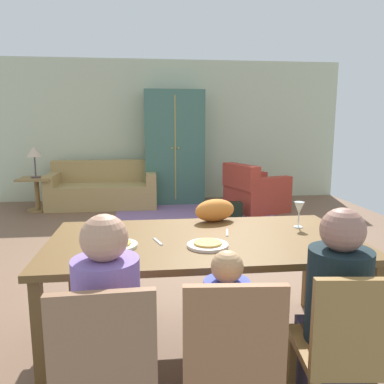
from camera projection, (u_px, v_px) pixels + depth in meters
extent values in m
cube|color=brown|center=(188.00, 251.00, 4.59)|extent=(6.78, 6.51, 0.02)
cube|color=beige|center=(170.00, 131.00, 7.58)|extent=(6.78, 0.10, 2.70)
cube|color=brown|center=(203.00, 241.00, 2.50)|extent=(1.98, 1.05, 0.04)
cube|color=brown|center=(40.00, 344.00, 2.00)|extent=(0.06, 0.06, 0.72)
cube|color=brown|center=(374.00, 323.00, 2.22)|extent=(0.06, 0.06, 0.72)
cube|color=brown|center=(73.00, 275.00, 2.91)|extent=(0.06, 0.06, 0.72)
cube|color=brown|center=(308.00, 265.00, 3.13)|extent=(0.06, 0.06, 0.72)
cylinder|color=silver|center=(117.00, 245.00, 2.31)|extent=(0.25, 0.25, 0.02)
cylinder|color=gold|center=(117.00, 243.00, 2.31)|extent=(0.17, 0.17, 0.01)
cylinder|color=silver|center=(208.00, 245.00, 2.32)|extent=(0.25, 0.25, 0.02)
cylinder|color=gold|center=(208.00, 243.00, 2.32)|extent=(0.17, 0.17, 0.01)
cylinder|color=silver|center=(298.00, 227.00, 2.75)|extent=(0.06, 0.06, 0.01)
cylinder|color=silver|center=(298.00, 220.00, 2.74)|extent=(0.01, 0.01, 0.09)
cone|color=silver|center=(299.00, 208.00, 2.73)|extent=(0.07, 0.07, 0.09)
cube|color=silver|center=(158.00, 241.00, 2.41)|extent=(0.06, 0.15, 0.01)
cube|color=silver|center=(227.00, 232.00, 2.61)|extent=(0.05, 0.17, 0.01)
cube|color=#8B5F41|center=(108.00, 367.00, 1.70)|extent=(0.43, 0.43, 0.04)
cube|color=#8B5F41|center=(102.00, 343.00, 1.48)|extent=(0.42, 0.05, 0.42)
cube|color=#8B5F41|center=(148.00, 382.00, 1.95)|extent=(0.04, 0.04, 0.41)
cylinder|color=#8466BC|center=(107.00, 308.00, 1.72)|extent=(0.30, 0.30, 0.46)
sphere|color=tan|center=(104.00, 238.00, 1.66)|extent=(0.21, 0.21, 0.21)
cube|color=#945B37|center=(228.00, 358.00, 1.77)|extent=(0.46, 0.46, 0.04)
cube|color=#945B37|center=(235.00, 334.00, 1.54)|extent=(0.42, 0.08, 0.42)
cube|color=#945B37|center=(258.00, 376.00, 1.99)|extent=(0.04, 0.04, 0.41)
cube|color=#945B37|center=(189.00, 377.00, 1.98)|extent=(0.04, 0.04, 0.41)
cube|color=#2F3549|center=(224.00, 381.00, 1.92)|extent=(0.21, 0.26, 0.45)
cylinder|color=#4650BD|center=(226.00, 314.00, 1.79)|extent=(0.22, 0.22, 0.33)
sphere|color=tan|center=(227.00, 267.00, 1.75)|extent=(0.15, 0.15, 0.15)
cube|color=olive|center=(341.00, 350.00, 1.83)|extent=(0.46, 0.46, 0.04)
cube|color=olive|center=(362.00, 326.00, 1.60)|extent=(0.42, 0.09, 0.42)
cube|color=olive|center=(358.00, 369.00, 2.05)|extent=(0.04, 0.04, 0.41)
cube|color=olive|center=(291.00, 369.00, 2.04)|extent=(0.04, 0.04, 0.41)
cube|color=#39354C|center=(326.00, 370.00, 2.00)|extent=(0.30, 0.37, 0.45)
cylinder|color=black|center=(338.00, 295.00, 1.84)|extent=(0.30, 0.30, 0.46)
sphere|color=#9B6A5A|center=(343.00, 230.00, 1.79)|extent=(0.21, 0.21, 0.21)
ellipsoid|color=orange|center=(215.00, 210.00, 2.91)|extent=(0.35, 0.25, 0.17)
cube|color=slate|center=(194.00, 214.00, 6.39)|extent=(2.60, 1.80, 0.01)
cube|color=#A88951|center=(103.00, 195.00, 6.96)|extent=(1.91, 0.84, 0.42)
cube|color=#A88951|center=(104.00, 171.00, 7.22)|extent=(1.91, 0.20, 0.40)
cube|color=#A88951|center=(53.00, 179.00, 6.80)|extent=(0.18, 0.84, 0.20)
cube|color=#A88951|center=(151.00, 178.00, 7.00)|extent=(0.18, 0.84, 0.20)
cube|color=#A63728|center=(256.00, 198.00, 6.68)|extent=(1.08, 1.09, 0.42)
cube|color=#A63728|center=(241.00, 176.00, 6.45)|extent=(0.48, 0.87, 0.40)
cube|color=#A63728|center=(269.00, 183.00, 6.33)|extent=(0.85, 0.46, 0.20)
cube|color=#A63728|center=(246.00, 178.00, 6.92)|extent=(0.85, 0.46, 0.20)
cube|color=#3B6555|center=(174.00, 147.00, 7.26)|extent=(1.10, 0.56, 2.10)
cube|color=gold|center=(175.00, 148.00, 6.98)|extent=(0.02, 0.01, 1.89)
sphere|color=gold|center=(172.00, 148.00, 6.97)|extent=(0.04, 0.04, 0.04)
sphere|color=gold|center=(179.00, 148.00, 6.98)|extent=(0.04, 0.04, 0.04)
cube|color=olive|center=(36.00, 179.00, 6.57)|extent=(0.56, 0.56, 0.03)
cylinder|color=olive|center=(37.00, 195.00, 6.63)|extent=(0.08, 0.08, 0.55)
cylinder|color=olive|center=(38.00, 210.00, 6.67)|extent=(0.36, 0.36, 0.03)
cylinder|color=#513B41|center=(36.00, 177.00, 6.57)|extent=(0.16, 0.16, 0.02)
cylinder|color=#513B41|center=(35.00, 167.00, 6.54)|extent=(0.02, 0.02, 0.34)
cone|color=#CBAE91|center=(34.00, 151.00, 6.49)|extent=(0.26, 0.26, 0.18)
cube|color=black|center=(232.00, 210.00, 6.14)|extent=(0.32, 0.16, 0.26)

